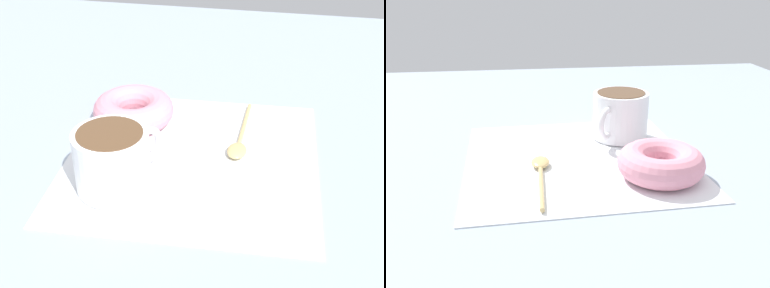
{
  "view_description": "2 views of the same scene",
  "coord_description": "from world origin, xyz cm",
  "views": [
    {
      "loc": [
        50.37,
        9.1,
        36.86
      ],
      "look_at": [
        -2.81,
        -1.08,
        2.3
      ],
      "focal_mm": 50.0,
      "sensor_mm": 36.0,
      "label": 1
    },
    {
      "loc": [
        -56.51,
        6.02,
        23.62
      ],
      "look_at": [
        -2.81,
        -1.08,
        2.3
      ],
      "focal_mm": 40.0,
      "sensor_mm": 36.0,
      "label": 2
    }
  ],
  "objects": [
    {
      "name": "spoon",
      "position": [
        -6.81,
        4.26,
        0.7
      ],
      "size": [
        14.1,
        2.52,
        0.9
      ],
      "color": "#D8B772",
      "rests_on": "napkin"
    },
    {
      "name": "napkin",
      "position": [
        -2.81,
        -1.08,
        0.15
      ],
      "size": [
        31.45,
        31.45,
        0.3
      ],
      "primitive_type": "cube",
      "rotation": [
        0.0,
        0.0,
        0.04
      ],
      "color": "white",
      "rests_on": "ground_plane"
    },
    {
      "name": "ground_plane",
      "position": [
        0.0,
        0.0,
        -1.0
      ],
      "size": [
        120.0,
        120.0,
        2.0
      ],
      "primitive_type": "cube",
      "color": "#99A8B7"
    },
    {
      "name": "donut",
      "position": [
        -9.99,
        -10.46,
        2.13
      ],
      "size": [
        10.81,
        10.81,
        3.66
      ],
      "primitive_type": "torus",
      "color": "pink",
      "rests_on": "napkin"
    },
    {
      "name": "coffee_cup",
      "position": [
        4.4,
        -8.49,
        3.99
      ],
      "size": [
        10.01,
        8.85,
        7.11
      ],
      "color": "white",
      "rests_on": "napkin"
    }
  ]
}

